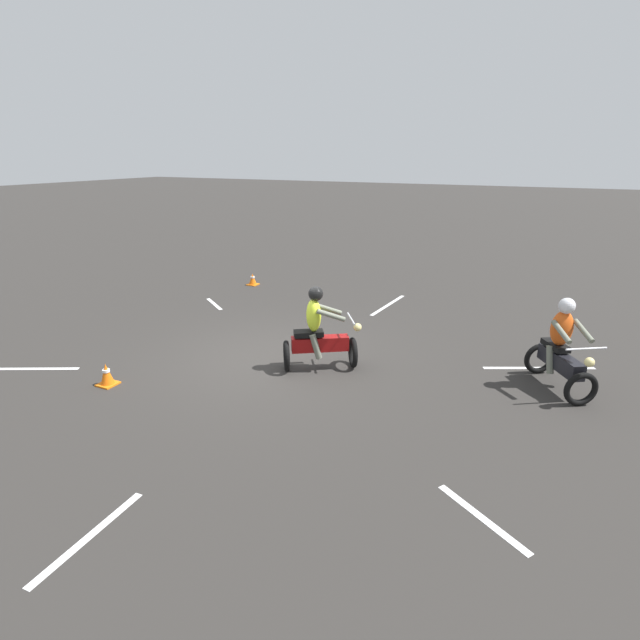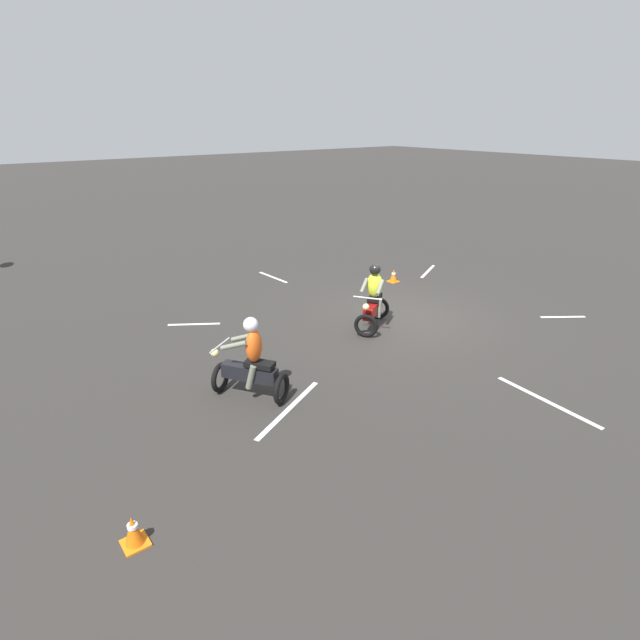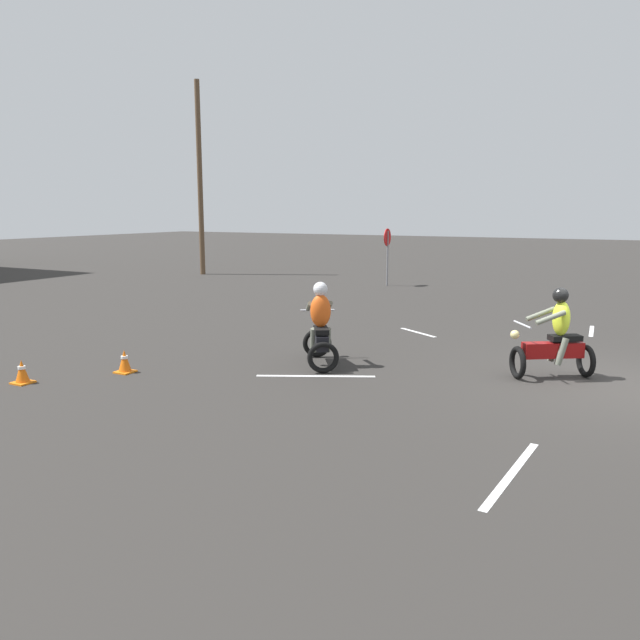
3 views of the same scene
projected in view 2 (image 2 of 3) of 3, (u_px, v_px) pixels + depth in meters
ground_plane at (404, 318)px, 13.41m from camera, size 120.00×120.00×0.00m
motorcycle_rider_foreground at (373, 300)px, 12.55m from camera, size 1.27×1.50×1.66m
motorcycle_rider_background at (251, 363)px, 9.34m from camera, size 1.50×1.27×1.66m
traffic_cone_mid_center at (133, 531)px, 6.23m from camera, size 0.32×0.32×0.44m
traffic_cone_mid_left at (394, 276)px, 16.22m from camera, size 0.32×0.32×0.42m
lane_stripe_e at (273, 277)px, 16.76m from camera, size 1.56×0.19×0.01m
lane_stripe_ne at (194, 324)px, 12.97m from camera, size 0.82×1.18×0.01m
lane_stripe_nw at (289, 409)px, 9.22m from camera, size 1.05×2.01×0.01m
lane_stripe_w at (547, 401)px, 9.47m from camera, size 2.19×0.27×0.01m
lane_stripe_sw at (563, 317)px, 13.44m from camera, size 0.79×1.05×0.01m
lane_stripe_se at (428, 271)px, 17.40m from camera, size 0.83×1.51×0.01m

